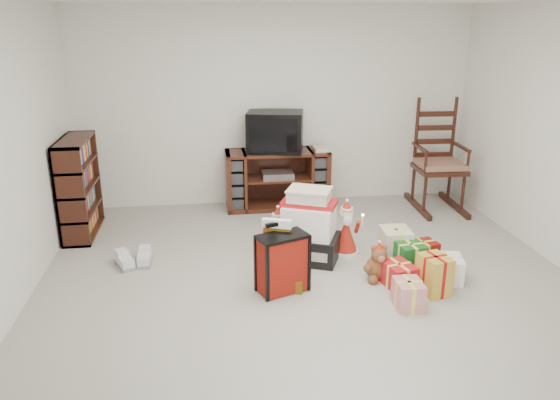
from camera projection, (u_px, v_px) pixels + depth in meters
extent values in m
cube|color=#A4A096|center=(311.00, 288.00, 4.99)|extent=(5.00, 5.00, 0.01)
cube|color=white|center=(276.00, 107.00, 6.93)|extent=(5.00, 0.01, 2.50)
cube|color=white|center=(431.00, 300.00, 2.24)|extent=(5.00, 0.01, 2.50)
cube|color=white|center=(0.00, 165.00, 4.27)|extent=(0.01, 5.00, 2.50)
cube|color=#421C12|center=(277.00, 179.00, 6.97)|extent=(1.30, 0.47, 0.74)
cube|color=silver|center=(278.00, 175.00, 6.92)|extent=(0.39, 0.28, 0.07)
cube|color=#33160E|center=(79.00, 187.00, 6.06)|extent=(0.30, 0.90, 1.10)
cube|color=#33160E|center=(439.00, 169.00, 6.87)|extent=(0.60, 0.58, 0.06)
cube|color=#92634F|center=(440.00, 164.00, 6.85)|extent=(0.55, 0.53, 0.07)
cube|color=#33160E|center=(435.00, 128.00, 6.96)|extent=(0.49, 0.09, 0.89)
cube|color=#33160E|center=(436.00, 205.00, 7.03)|extent=(0.62, 0.98, 0.07)
cube|color=black|center=(308.00, 247.00, 5.52)|extent=(0.70, 0.62, 0.26)
cube|color=white|center=(309.00, 220.00, 5.43)|extent=(0.60, 0.54, 0.32)
cube|color=red|center=(309.00, 203.00, 5.37)|extent=(0.60, 0.47, 0.05)
cube|color=beige|center=(309.00, 196.00, 5.34)|extent=(0.48, 0.43, 0.10)
cube|color=maroon|center=(282.00, 263.00, 4.83)|extent=(0.47, 0.36, 0.55)
cube|color=black|center=(281.00, 223.00, 4.81)|extent=(0.22, 0.11, 0.03)
ellipsoid|color=brown|center=(377.00, 268.00, 5.12)|extent=(0.23, 0.19, 0.24)
sphere|color=brown|center=(379.00, 255.00, 5.04)|extent=(0.15, 0.15, 0.15)
cone|color=#A72112|center=(346.00, 236.00, 5.64)|extent=(0.27, 0.27, 0.38)
sphere|color=beige|center=(347.00, 214.00, 5.57)|extent=(0.13, 0.13, 0.13)
cone|color=#A72112|center=(347.00, 205.00, 5.53)|extent=(0.12, 0.12, 0.10)
cylinder|color=silver|center=(363.00, 221.00, 5.50)|extent=(0.02, 0.02, 0.12)
cone|color=#A72112|center=(278.00, 241.00, 5.55)|extent=(0.26, 0.26, 0.36)
sphere|color=beige|center=(278.00, 220.00, 5.47)|extent=(0.12, 0.12, 0.12)
cone|color=#A72112|center=(278.00, 211.00, 5.44)|extent=(0.11, 0.11, 0.09)
cylinder|color=silver|center=(293.00, 226.00, 5.41)|extent=(0.02, 0.02, 0.11)
cube|color=silver|center=(125.00, 260.00, 5.41)|extent=(0.25, 0.33, 0.11)
cube|color=silver|center=(145.00, 259.00, 5.43)|extent=(0.13, 0.30, 0.11)
cube|color=red|center=(398.00, 272.00, 4.97)|extent=(0.28, 0.28, 0.28)
cube|color=#196725|center=(410.00, 258.00, 5.25)|extent=(0.28, 0.28, 0.28)
cube|color=gold|center=(433.00, 278.00, 4.85)|extent=(0.28, 0.28, 0.28)
cube|color=silver|center=(407.00, 292.00, 4.61)|extent=(0.28, 0.28, 0.28)
cube|color=white|center=(446.00, 266.00, 5.08)|extent=(0.28, 0.28, 0.28)
cube|color=maroon|center=(423.00, 248.00, 5.48)|extent=(0.28, 0.28, 0.28)
cube|color=beige|center=(396.00, 248.00, 5.49)|extent=(0.28, 0.28, 0.28)
cube|color=black|center=(275.00, 131.00, 6.77)|extent=(0.76, 0.61, 0.50)
cube|color=black|center=(278.00, 135.00, 6.54)|extent=(0.57, 0.14, 0.40)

